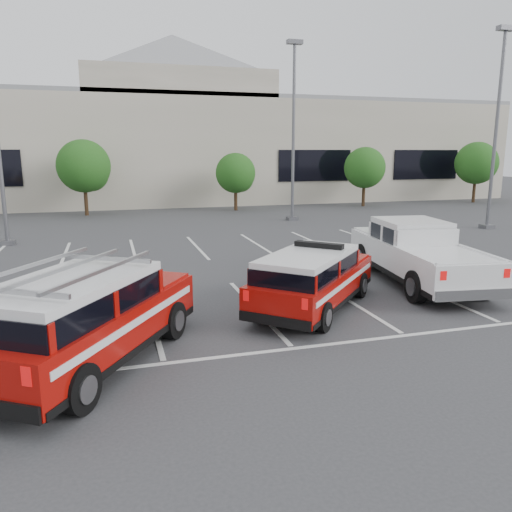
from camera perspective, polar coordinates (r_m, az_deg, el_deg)
The scene contains 12 objects.
ground at distance 13.27m, azimuth -0.08°, elevation -6.05°, with size 120.00×120.00×0.00m, color #353537.
stall_markings at distance 17.47m, azimuth -4.23°, elevation -1.65°, with size 23.00×15.00×0.01m, color silver.
convention_building at distance 44.14m, azimuth -11.83°, elevation 12.45°, with size 60.00×16.99×13.20m.
tree_mid_left at distance 34.21m, azimuth -18.93°, elevation 9.50°, with size 3.37×3.37×4.85m.
tree_mid_right at distance 35.27m, azimuth -2.23°, elevation 9.29°, with size 2.77×2.77×3.99m.
tree_right at distance 38.94m, azimuth 12.40°, elevation 9.67°, with size 3.07×3.07×4.42m.
tree_far_right at distance 44.59m, azimuth 23.93°, elevation 9.53°, with size 3.37×3.37×4.85m.
light_pole_mid at distance 30.05m, azimuth 4.29°, elevation 13.94°, with size 0.90×0.60×10.24m.
light_pole_right at distance 29.54m, azimuth 25.75°, elevation 12.87°, with size 0.90×0.60×10.24m.
fire_chief_suv at distance 13.13m, azimuth 6.49°, elevation -3.11°, with size 4.66×4.77×1.72m.
white_pickup at distance 16.53m, azimuth 17.86°, elevation -0.28°, with size 3.01×6.53×1.93m.
ladder_suv at distance 10.16m, azimuth -18.93°, elevation -7.45°, with size 4.59×5.58×2.08m.
Camera 1 is at (-3.55, -12.12, 4.08)m, focal length 35.00 mm.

